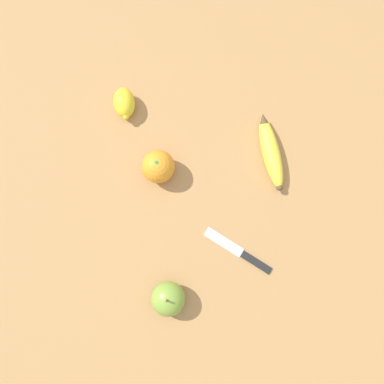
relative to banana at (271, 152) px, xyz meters
name	(u,v)px	position (x,y,z in m)	size (l,w,h in m)	color
ground_plane	(174,207)	(-0.20, 0.16, -0.02)	(3.00, 3.00, 0.00)	#A87A47
banana	(271,152)	(0.00, 0.00, 0.00)	(0.17, 0.12, 0.04)	yellow
orange	(158,167)	(-0.13, 0.23, 0.02)	(0.07, 0.07, 0.07)	orange
apple	(168,299)	(-0.39, 0.10, 0.01)	(0.07, 0.07, 0.08)	olive
lemon	(124,103)	(-0.01, 0.36, 0.01)	(0.09, 0.08, 0.05)	yellow
paring_knife	(240,252)	(-0.24, -0.01, -0.02)	(0.05, 0.17, 0.01)	silver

